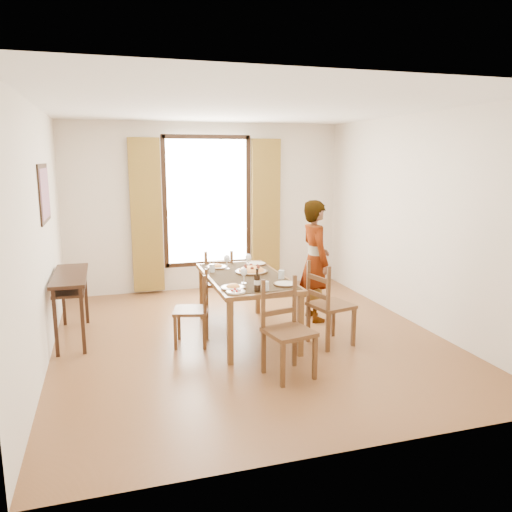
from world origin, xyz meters
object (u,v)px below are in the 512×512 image
object	(u,v)px
console_table	(70,283)
man	(315,261)
dining_table	(246,281)
pasta_platter	(252,269)

from	to	relation	value
console_table	man	bearing A→B (deg)	-2.70
dining_table	pasta_platter	bearing A→B (deg)	47.44
console_table	dining_table	bearing A→B (deg)	-13.67
man	pasta_platter	size ratio (longest dim) A/B	4.02
man	console_table	bearing A→B (deg)	88.06
dining_table	man	world-z (taller)	man
dining_table	man	size ratio (longest dim) A/B	1.07
dining_table	console_table	bearing A→B (deg)	166.33
man	pasta_platter	distance (m)	0.97
dining_table	man	distance (m)	1.11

